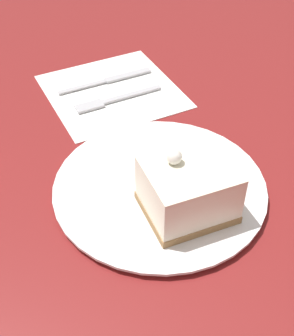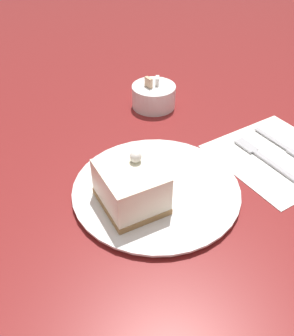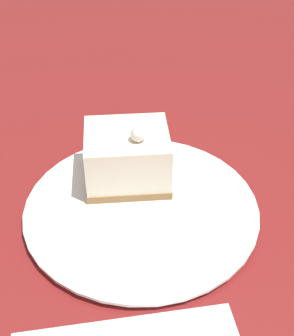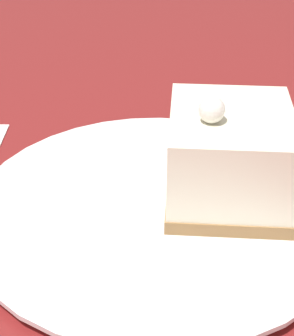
{
  "view_description": "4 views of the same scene",
  "coord_description": "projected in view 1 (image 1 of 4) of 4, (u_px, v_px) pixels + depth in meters",
  "views": [
    {
      "loc": [
        -0.43,
        0.12,
        0.45
      ],
      "look_at": [
        0.01,
        0.02,
        0.04
      ],
      "focal_mm": 50.0,
      "sensor_mm": 36.0,
      "label": 1
    },
    {
      "loc": [
        -0.16,
        -0.44,
        0.44
      ],
      "look_at": [
        -0.0,
        0.02,
        0.04
      ],
      "focal_mm": 40.0,
      "sensor_mm": 36.0,
      "label": 2
    },
    {
      "loc": [
        0.42,
        0.04,
        0.4
      ],
      "look_at": [
        -0.0,
        0.01,
        0.07
      ],
      "focal_mm": 50.0,
      "sensor_mm": 36.0,
      "label": 3
    },
    {
      "loc": [
        -0.07,
        0.34,
        0.26
      ],
      "look_at": [
        0.01,
        0.01,
        0.05
      ],
      "focal_mm": 60.0,
      "sensor_mm": 36.0,
      "label": 4
    }
  ],
  "objects": [
    {
      "name": "knife",
      "position": [
        114.0,
        79.0,
        0.84
      ],
      "size": [
        0.05,
        0.17,
        0.0
      ],
      "rotation": [
        0.0,
        0.0,
        0.23
      ],
      "color": "#B2B2B7",
      "rests_on": "napkin"
    },
    {
      "name": "ground_plane",
      "position": [
        161.0,
        194.0,
        0.63
      ],
      "size": [
        4.0,
        4.0,
        0.0
      ],
      "primitive_type": "plane",
      "color": "maroon"
    },
    {
      "name": "plate",
      "position": [
        161.0,
        187.0,
        0.63
      ],
      "size": [
        0.29,
        0.29,
        0.01
      ],
      "color": "white",
      "rests_on": "ground_plane"
    },
    {
      "name": "fork",
      "position": [
        112.0,
        100.0,
        0.79
      ],
      "size": [
        0.05,
        0.15,
        0.0
      ],
      "rotation": [
        0.0,
        0.0,
        0.23
      ],
      "color": "#B2B2B7",
      "rests_on": "napkin"
    },
    {
      "name": "napkin",
      "position": [
        112.0,
        91.0,
        0.81
      ],
      "size": [
        0.26,
        0.26,
        0.0
      ],
      "rotation": [
        0.0,
        0.0,
        0.24
      ],
      "color": "white",
      "rests_on": "ground_plane"
    },
    {
      "name": "cake_slice",
      "position": [
        188.0,
        190.0,
        0.57
      ],
      "size": [
        0.11,
        0.12,
        0.09
      ],
      "rotation": [
        0.0,
        0.0,
        0.16
      ],
      "color": "#9E7547",
      "rests_on": "plate"
    }
  ]
}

